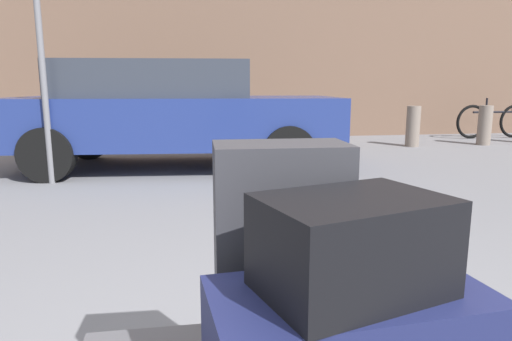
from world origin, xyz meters
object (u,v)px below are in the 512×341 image
Objects in this scene: duffel_bag_black_topmost_pile at (352,245)px; bollard_kerb_far at (485,125)px; bollard_kerb_mid at (413,126)px; parked_car at (172,112)px; no_parking_sign at (40,44)px; bicycle_leaning at (493,121)px; bollard_kerb_near at (336,128)px; suitcase_charcoal_front_left at (280,256)px.

duffel_bag_black_topmost_pile is 8.73m from bollard_kerb_far.
parked_car is at bearing -160.76° from bollard_kerb_mid.
no_parking_sign is at bearing 95.56° from duffel_bag_black_topmost_pile.
bollard_kerb_far is (5.32, 6.90, -0.41)m from duffel_bag_black_topmost_pile.
bollard_kerb_mid is (-2.41, -1.02, 0.00)m from bicycle_leaning.
no_parking_sign reaches higher than duffel_bag_black_topmost_pile.
bicycle_leaning is 2.35× the size of bollard_kerb_near.
duffel_bag_black_topmost_pile reaches higher than bollard_kerb_near.
parked_car is at bearing -165.37° from bollard_kerb_far.
suitcase_charcoal_front_left is 5.10m from parked_car.
bicycle_leaning is 4.03m from bollard_kerb_near.
suitcase_charcoal_front_left is at bearing 88.27° from duffel_bag_black_topmost_pile.
bicycle_leaning is at bearing 23.02° from bollard_kerb_mid.
bicycle_leaning is at bearing 14.74° from bollard_kerb_near.
no_parking_sign reaches higher than bicycle_leaning.
bicycle_leaning is (6.27, 7.93, -0.41)m from duffel_bag_black_topmost_pile.
duffel_bag_black_topmost_pile is (0.08, -0.30, 0.14)m from suitcase_charcoal_front_left.
suitcase_charcoal_front_left reaches higher than bollard_kerb_near.
bicycle_leaning is 2.35× the size of bollard_kerb_far.
parked_car reaches higher than bollard_kerb_mid.
bollard_kerb_near is at bearing -165.26° from bicycle_leaning.
bollard_kerb_far is at bearing 0.00° from bollard_kerb_mid.
bollard_kerb_near is 4.98m from no_parking_sign.
bollard_kerb_near is at bearing 180.00° from bollard_kerb_mid.
suitcase_charcoal_front_left is at bearing -67.35° from no_parking_sign.
no_parking_sign is (-4.23, -2.35, 1.18)m from bollard_kerb_near.
duffel_bag_black_topmost_pile is 5.41m from parked_car.
duffel_bag_black_topmost_pile is at bearing -84.81° from parked_car.
bollard_kerb_near is at bearing 71.44° from suitcase_charcoal_front_left.
no_parking_sign is at bearing -157.60° from bollard_kerb_mid.
suitcase_charcoal_front_left reaches higher than bollard_kerb_far.
parked_car is at bearing 31.54° from no_parking_sign.
bollard_kerb_far is (1.47, 0.00, 0.00)m from bollard_kerb_mid.
bicycle_leaning is 2.35× the size of bollard_kerb_mid.
bicycle_leaning is at bearing 22.58° from no_parking_sign.
bollard_kerb_near is at bearing 29.10° from no_parking_sign.
no_parking_sign is at bearing 114.51° from suitcase_charcoal_front_left.
bicycle_leaning reaches higher than bollard_kerb_near.
no_parking_sign reaches higher than bollard_kerb_near.
bollard_kerb_far is (-0.95, -1.02, 0.00)m from bicycle_leaning.
suitcase_charcoal_front_left is at bearing -110.43° from bollard_kerb_near.
bollard_kerb_far is (5.41, 6.60, -0.27)m from suitcase_charcoal_front_left.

